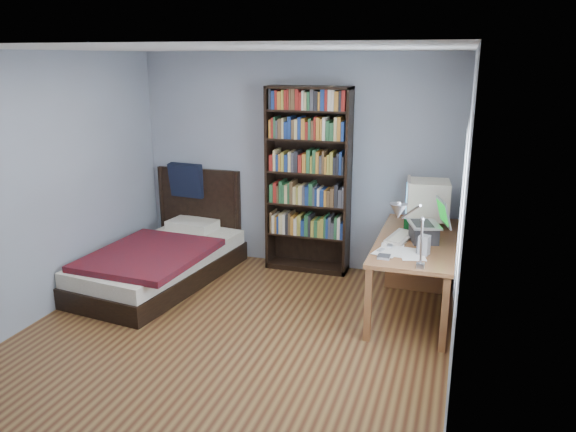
{
  "coord_description": "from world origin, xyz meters",
  "views": [
    {
      "loc": [
        1.88,
        -4.12,
        2.45
      ],
      "look_at": [
        0.28,
        0.92,
        0.93
      ],
      "focal_mm": 35.0,
      "sensor_mm": 36.0,
      "label": 1
    }
  ],
  "objects_px": {
    "desk": "(419,254)",
    "soda_can": "(407,225)",
    "keyboard": "(400,237)",
    "bookshelf": "(308,181)",
    "bed": "(164,258)",
    "desk_lamp": "(402,218)",
    "laptop": "(426,230)",
    "speaker": "(424,245)",
    "crt_monitor": "(426,200)"
  },
  "relations": [
    {
      "from": "crt_monitor",
      "to": "laptop",
      "type": "distance_m",
      "value": 0.55
    },
    {
      "from": "desk_lamp",
      "to": "bed",
      "type": "height_order",
      "value": "desk_lamp"
    },
    {
      "from": "soda_can",
      "to": "bookshelf",
      "type": "distance_m",
      "value": 1.31
    },
    {
      "from": "crt_monitor",
      "to": "soda_can",
      "type": "bearing_deg",
      "value": -125.43
    },
    {
      "from": "keyboard",
      "to": "speaker",
      "type": "distance_m",
      "value": 0.47
    },
    {
      "from": "keyboard",
      "to": "desk",
      "type": "bearing_deg",
      "value": 84.94
    },
    {
      "from": "crt_monitor",
      "to": "speaker",
      "type": "relative_size",
      "value": 2.77
    },
    {
      "from": "desk",
      "to": "bed",
      "type": "height_order",
      "value": "bed"
    },
    {
      "from": "laptop",
      "to": "keyboard",
      "type": "bearing_deg",
      "value": 178.97
    },
    {
      "from": "bed",
      "to": "laptop",
      "type": "bearing_deg",
      "value": 0.5
    },
    {
      "from": "laptop",
      "to": "desk_lamp",
      "type": "bearing_deg",
      "value": -95.81
    },
    {
      "from": "soda_can",
      "to": "bed",
      "type": "height_order",
      "value": "bed"
    },
    {
      "from": "speaker",
      "to": "laptop",
      "type": "bearing_deg",
      "value": 108.23
    },
    {
      "from": "desk",
      "to": "bookshelf",
      "type": "height_order",
      "value": "bookshelf"
    },
    {
      "from": "desk_lamp",
      "to": "desk",
      "type": "bearing_deg",
      "value": 88.85
    },
    {
      "from": "desk",
      "to": "soda_can",
      "type": "xyz_separation_m",
      "value": [
        -0.12,
        -0.22,
        0.38
      ]
    },
    {
      "from": "bookshelf",
      "to": "bed",
      "type": "height_order",
      "value": "bookshelf"
    },
    {
      "from": "desk_lamp",
      "to": "bookshelf",
      "type": "xyz_separation_m",
      "value": [
        -1.28,
        1.92,
        -0.2
      ]
    },
    {
      "from": "desk_lamp",
      "to": "soda_can",
      "type": "relative_size",
      "value": 5.17
    },
    {
      "from": "laptop",
      "to": "desk_lamp",
      "type": "relative_size",
      "value": 0.65
    },
    {
      "from": "speaker",
      "to": "soda_can",
      "type": "relative_size",
      "value": 1.37
    },
    {
      "from": "crt_monitor",
      "to": "bed",
      "type": "bearing_deg",
      "value": -168.93
    },
    {
      "from": "soda_can",
      "to": "bed",
      "type": "xyz_separation_m",
      "value": [
        -2.64,
        -0.32,
        -0.54
      ]
    },
    {
      "from": "desk",
      "to": "bed",
      "type": "xyz_separation_m",
      "value": [
        -2.76,
        -0.55,
        -0.17
      ]
    },
    {
      "from": "keyboard",
      "to": "desk_lamp",
      "type": "bearing_deg",
      "value": -72.04
    },
    {
      "from": "keyboard",
      "to": "bed",
      "type": "height_order",
      "value": "bed"
    },
    {
      "from": "keyboard",
      "to": "bookshelf",
      "type": "bearing_deg",
      "value": 157.76
    },
    {
      "from": "keyboard",
      "to": "bookshelf",
      "type": "xyz_separation_m",
      "value": [
        -1.15,
        0.78,
        0.32
      ]
    },
    {
      "from": "desk",
      "to": "desk_lamp",
      "type": "xyz_separation_m",
      "value": [
        -0.03,
        -1.66,
        0.85
      ]
    },
    {
      "from": "desk",
      "to": "soda_can",
      "type": "relative_size",
      "value": 12.98
    },
    {
      "from": "keyboard",
      "to": "speaker",
      "type": "relative_size",
      "value": 2.57
    },
    {
      "from": "laptop",
      "to": "keyboard",
      "type": "relative_size",
      "value": 0.96
    },
    {
      "from": "laptop",
      "to": "bed",
      "type": "relative_size",
      "value": 0.2
    },
    {
      "from": "crt_monitor",
      "to": "bookshelf",
      "type": "xyz_separation_m",
      "value": [
        -1.35,
        0.26,
        0.06
      ]
    },
    {
      "from": "bed",
      "to": "desk",
      "type": "bearing_deg",
      "value": 11.16
    },
    {
      "from": "desk",
      "to": "laptop",
      "type": "xyz_separation_m",
      "value": [
        0.08,
        -0.52,
        0.43
      ]
    },
    {
      "from": "desk",
      "to": "soda_can",
      "type": "bearing_deg",
      "value": -118.97
    },
    {
      "from": "speaker",
      "to": "keyboard",
      "type": "bearing_deg",
      "value": 139.38
    },
    {
      "from": "laptop",
      "to": "bookshelf",
      "type": "bearing_deg",
      "value": 150.64
    },
    {
      "from": "keyboard",
      "to": "crt_monitor",
      "type": "bearing_deg",
      "value": 81.34
    },
    {
      "from": "laptop",
      "to": "bed",
      "type": "bearing_deg",
      "value": -179.5
    },
    {
      "from": "speaker",
      "to": "soda_can",
      "type": "bearing_deg",
      "value": 124.04
    },
    {
      "from": "desk",
      "to": "keyboard",
      "type": "xyz_separation_m",
      "value": [
        -0.16,
        -0.52,
        0.33
      ]
    },
    {
      "from": "crt_monitor",
      "to": "keyboard",
      "type": "relative_size",
      "value": 1.08
    },
    {
      "from": "desk_lamp",
      "to": "keyboard",
      "type": "xyz_separation_m",
      "value": [
        -0.12,
        1.14,
        -0.53
      ]
    },
    {
      "from": "crt_monitor",
      "to": "desk_lamp",
      "type": "height_order",
      "value": "desk_lamp"
    },
    {
      "from": "desk_lamp",
      "to": "soda_can",
      "type": "bearing_deg",
      "value": 93.59
    },
    {
      "from": "crt_monitor",
      "to": "bookshelf",
      "type": "relative_size",
      "value": 0.23
    },
    {
      "from": "desk",
      "to": "keyboard",
      "type": "relative_size",
      "value": 3.69
    },
    {
      "from": "soda_can",
      "to": "bed",
      "type": "distance_m",
      "value": 2.71
    }
  ]
}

